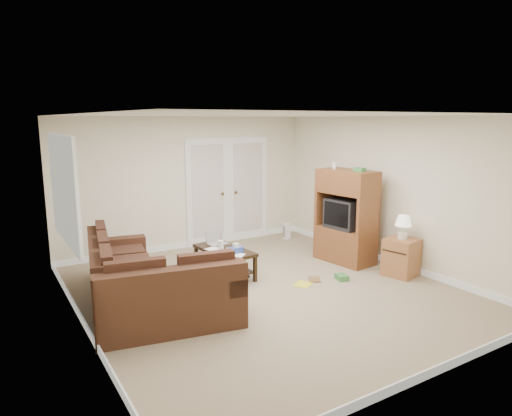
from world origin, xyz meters
TOP-DOWN VIEW (x-y plane):
  - floor at (0.00, 0.00)m, footprint 5.50×5.50m
  - ceiling at (0.00, 0.00)m, footprint 5.00×5.50m
  - wall_left at (-2.50, 0.00)m, footprint 0.02×5.50m
  - wall_right at (2.50, 0.00)m, footprint 0.02×5.50m
  - wall_back at (0.00, 2.75)m, footprint 5.00×0.02m
  - wall_front at (0.00, -2.75)m, footprint 5.00×0.02m
  - baseboards at (0.00, 0.00)m, footprint 5.00×5.50m
  - french_doors at (0.85, 2.71)m, footprint 1.80×0.05m
  - window_left at (-2.46, 1.00)m, footprint 0.05×1.92m
  - sectional_sofa at (-1.72, 0.32)m, footprint 1.88×2.90m
  - coffee_table at (-0.20, 0.90)m, footprint 0.63×1.13m
  - tv_armoire at (1.94, 0.46)m, footprint 0.67×1.06m
  - side_cabinet at (2.20, -0.56)m, footprint 0.55×0.55m
  - space_heater at (1.97, 2.25)m, footprint 0.14×0.12m
  - floor_magazine at (0.62, -0.08)m, footprint 0.37×0.35m
  - floor_greenbox at (1.26, -0.23)m, footprint 0.20×0.24m
  - floor_book at (0.81, 0.02)m, footprint 0.27×0.30m

SIDE VIEW (x-z plane):
  - floor at x=0.00m, z-range 0.00..0.00m
  - floor_magazine at x=0.62m, z-range 0.00..0.01m
  - floor_book at x=0.81m, z-range 0.00..0.02m
  - floor_greenbox at x=1.26m, z-range 0.00..0.08m
  - baseboards at x=0.00m, z-range 0.00..0.10m
  - space_heater at x=1.97m, z-range 0.00..0.33m
  - coffee_table at x=-0.20m, z-range -0.13..0.61m
  - sectional_sofa at x=-1.72m, z-range -0.09..0.72m
  - side_cabinet at x=2.20m, z-range -0.14..0.84m
  - tv_armoire at x=1.94m, z-range -0.05..1.67m
  - french_doors at x=0.85m, z-range -0.03..2.10m
  - wall_left at x=-2.50m, z-range 0.00..2.50m
  - wall_right at x=2.50m, z-range 0.00..2.50m
  - wall_back at x=0.00m, z-range 0.00..2.50m
  - wall_front at x=0.00m, z-range 0.00..2.50m
  - window_left at x=-2.46m, z-range 0.84..2.26m
  - ceiling at x=0.00m, z-range 2.49..2.51m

